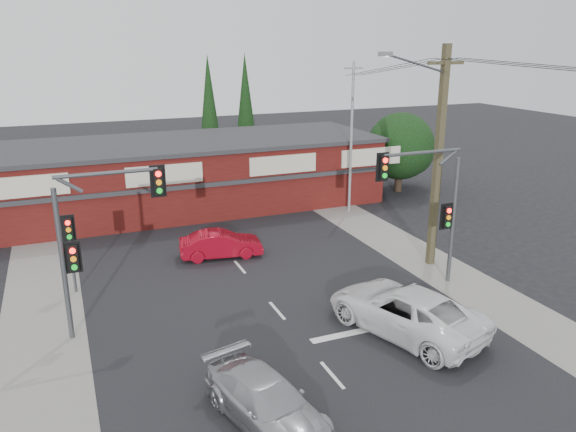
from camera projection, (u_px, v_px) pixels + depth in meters
name	position (u px, v px, depth m)	size (l,w,h in m)	color
ground	(288.00, 324.00, 20.91)	(120.00, 120.00, 0.00)	black
road_strip	(246.00, 275.00, 25.32)	(14.00, 70.00, 0.01)	black
verge_left	(43.00, 307.00, 22.24)	(3.00, 70.00, 0.02)	gray
verge_right	(406.00, 249.00, 28.41)	(3.00, 70.00, 0.02)	gray
stop_line	(391.00, 324.00, 20.85)	(6.50, 0.35, 0.01)	silver
white_suv	(405.00, 310.00, 20.17)	(2.77, 6.02, 1.67)	white
silver_suv	(266.00, 402.00, 15.32)	(1.87, 4.60, 1.33)	#A1A3A6
red_sedan	(221.00, 244.00, 27.26)	(1.38, 3.97, 1.31)	maroon
lane_dashes	(225.00, 250.00, 28.28)	(0.12, 54.30, 0.01)	silver
shop_building	(170.00, 175.00, 34.91)	(27.30, 8.40, 4.22)	#450F0D
tree_cluster	(399.00, 149.00, 39.01)	(5.90, 5.10, 5.50)	#2D2116
conifer_near	(209.00, 106.00, 41.73)	(1.80, 1.80, 9.25)	#2D2116
conifer_far	(245.00, 101.00, 44.77)	(1.80, 1.80, 9.25)	#2D2116
traffic_mast_left	(93.00, 229.00, 19.18)	(3.77, 0.27, 5.97)	#47494C
traffic_mast_right	(433.00, 197.00, 23.11)	(3.96, 0.27, 5.97)	#47494C
pedestal_signal	(70.00, 238.00, 22.88)	(0.55, 0.27, 3.38)	#47494C
utility_pole	(436.00, 151.00, 24.98)	(4.38, 0.59, 10.00)	#4B442A
steel_pole	(351.00, 136.00, 33.37)	(1.20, 0.16, 9.00)	gray
power_lines	(546.00, 73.00, 19.11)	(2.01, 29.00, 1.22)	black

